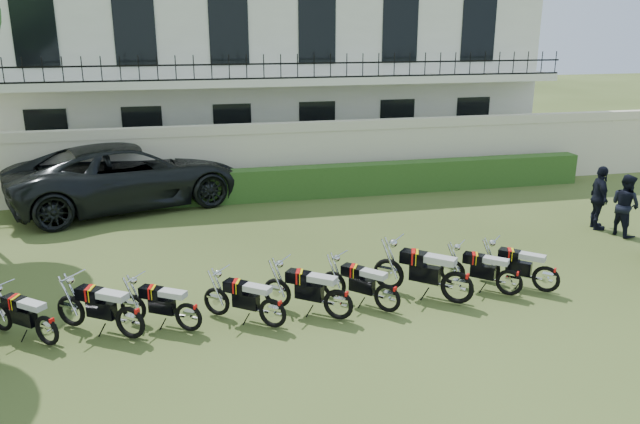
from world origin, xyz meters
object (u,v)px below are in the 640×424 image
at_px(motorcycle_1, 46,323).
at_px(motorcycle_8, 510,276).
at_px(officer_4, 625,205).
at_px(motorcycle_3, 188,310).
at_px(motorcycle_4, 273,306).
at_px(motorcycle_9, 547,273).
at_px(suv, 130,175).
at_px(motorcycle_5, 338,297).
at_px(motorcycle_7, 458,280).
at_px(officer_5, 599,198).
at_px(motorcycle_6, 388,292).
at_px(motorcycle_2, 130,315).

bearing_deg(motorcycle_1, motorcycle_8, -49.56).
bearing_deg(officer_4, motorcycle_3, 95.56).
relative_size(motorcycle_4, motorcycle_8, 1.08).
relative_size(motorcycle_1, motorcycle_9, 1.01).
relative_size(motorcycle_8, suv, 0.19).
relative_size(motorcycle_5, motorcycle_7, 0.94).
xyz_separation_m(motorcycle_4, motorcycle_8, (4.90, 0.31, -0.01)).
distance_m(motorcycle_5, suv, 9.83).
xyz_separation_m(motorcycle_5, officer_4, (8.50, 3.10, 0.34)).
bearing_deg(officer_5, motorcycle_9, 150.34).
height_order(motorcycle_3, motorcycle_4, motorcycle_4).
bearing_deg(officer_5, motorcycle_4, 128.96).
height_order(motorcycle_1, motorcycle_9, motorcycle_9).
distance_m(motorcycle_1, motorcycle_6, 6.10).
bearing_deg(officer_4, motorcycle_6, 102.73).
relative_size(motorcycle_1, motorcycle_3, 0.92).
xyz_separation_m(motorcycle_1, motorcycle_9, (9.58, 0.06, 0.02)).
xyz_separation_m(suv, officer_5, (12.38, -5.15, -0.10)).
bearing_deg(motorcycle_1, motorcycle_6, -50.97).
relative_size(motorcycle_4, officer_5, 0.84).
xyz_separation_m(motorcycle_2, suv, (-0.47, 8.77, 0.49)).
height_order(motorcycle_1, officer_5, officer_5).
bearing_deg(officer_5, motorcycle_7, 139.19).
relative_size(motorcycle_9, officer_4, 0.83).
bearing_deg(motorcycle_8, officer_4, -17.77).
xyz_separation_m(motorcycle_4, suv, (-2.96, 8.91, 0.52)).
relative_size(motorcycle_6, motorcycle_7, 0.81).
distance_m(motorcycle_6, motorcycle_8, 2.67).
relative_size(motorcycle_1, officer_4, 0.84).
bearing_deg(motorcycle_2, motorcycle_6, -56.25).
height_order(motorcycle_7, motorcycle_9, motorcycle_7).
bearing_deg(motorcycle_5, motorcycle_4, 128.91).
height_order(motorcycle_1, motorcycle_5, motorcycle_5).
bearing_deg(motorcycle_1, motorcycle_7, -50.44).
relative_size(motorcycle_3, motorcycle_5, 0.96).
relative_size(motorcycle_7, motorcycle_9, 1.23).
bearing_deg(motorcycle_9, motorcycle_5, 136.48).
bearing_deg(motorcycle_1, motorcycle_9, -49.78).
height_order(motorcycle_2, motorcycle_7, motorcycle_7).
relative_size(motorcycle_9, officer_5, 0.78).
xyz_separation_m(motorcycle_3, motorcycle_9, (7.20, 0.08, 0.02)).
relative_size(motorcycle_1, motorcycle_8, 1.02).
relative_size(motorcycle_6, motorcycle_9, 0.99).
bearing_deg(motorcycle_4, officer_4, -34.67).
bearing_deg(motorcycle_8, suv, 84.30).
relative_size(motorcycle_4, motorcycle_5, 0.93).
bearing_deg(motorcycle_5, motorcycle_6, -48.09).
bearing_deg(suv, officer_4, -132.32).
distance_m(motorcycle_9, suv, 12.24).
bearing_deg(motorcycle_7, motorcycle_4, 133.93).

